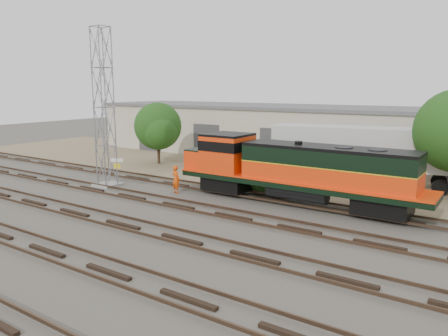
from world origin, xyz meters
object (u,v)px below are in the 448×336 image
Objects in this scene: locomotive at (293,169)px; semi_trailer at (373,149)px; worker at (176,179)px; signal_tower at (104,111)px.

semi_trailer is at bearing 71.85° from locomotive.
semi_trailer reaches higher than locomotive.
semi_trailer is at bearing -123.04° from worker.
locomotive is at bearing -118.29° from semi_trailer.
locomotive is 8.38m from semi_trailer.
worker is 0.13× the size of semi_trailer.
signal_tower is (-13.47, -3.05, 3.28)m from locomotive.
locomotive is at bearing -152.77° from worker.
worker is at bearing 11.87° from signal_tower.
signal_tower is 7.30m from worker.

